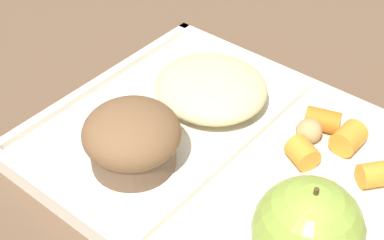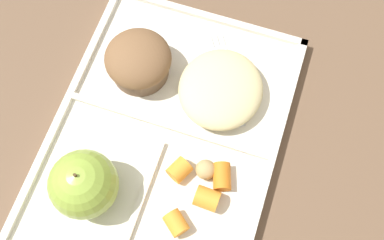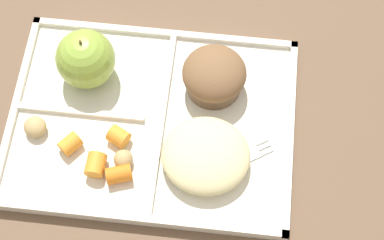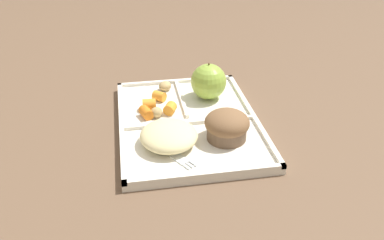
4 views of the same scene
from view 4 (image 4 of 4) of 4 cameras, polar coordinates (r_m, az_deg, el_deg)
The scene contains 16 objects.
ground at distance 0.89m, azimuth -0.52°, elevation -0.82°, with size 6.00×6.00×0.00m, color brown.
lunch_tray at distance 0.89m, azimuth -0.52°, elevation -0.40°, with size 0.39×0.29×0.02m.
green_apple at distance 0.96m, azimuth 2.29°, elevation 5.30°, with size 0.08×0.08×0.09m.
bran_muffin at distance 0.81m, azimuth 4.83°, elevation -0.79°, with size 0.09×0.09×0.06m.
carrot_slice_back at distance 0.91m, azimuth -3.04°, elevation 1.62°, with size 0.02×0.02×0.03m, color orange.
carrot_slice_small at distance 0.96m, azimuth -4.54°, elevation 3.28°, with size 0.02×0.02×0.03m, color orange.
carrot_slice_center at distance 0.90m, azimuth -6.33°, elevation 1.02°, with size 0.02×0.02×0.03m, color orange.
carrot_slice_large at distance 0.92m, azimuth -5.91°, elevation 2.13°, with size 0.03×0.03×0.03m, color orange.
potato_chunk_small at distance 1.01m, azimuth -3.73°, elevation 4.69°, with size 0.03×0.03×0.02m, color tan.
potato_chunk_large at distance 0.89m, azimuth -4.92°, elevation 1.07°, with size 0.03×0.03×0.02m, color tan.
egg_noodle_pile at distance 0.80m, azimuth -3.21°, elevation -2.15°, with size 0.12×0.11×0.04m, color beige.
meatball_side at distance 0.82m, azimuth -2.36°, elevation -1.68°, with size 0.03×0.03×0.03m, color #755B4C.
meatball_front at distance 0.80m, azimuth -3.49°, elevation -2.39°, with size 0.04×0.04×0.04m, color brown.
meatball_center at distance 0.79m, azimuth -3.09°, elevation -2.73°, with size 0.03×0.03×0.03m, color brown.
meatball_back at distance 0.80m, azimuth -2.38°, elevation -2.22°, with size 0.03×0.03×0.03m, color brown.
plastic_fork at distance 0.78m, azimuth -2.80°, elevation -4.60°, with size 0.13×0.09×0.00m.
Camera 4 is at (0.75, -0.12, 0.46)m, focal length 38.76 mm.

